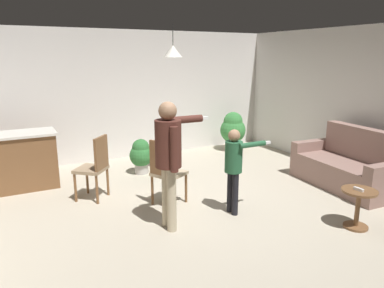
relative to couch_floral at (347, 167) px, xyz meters
The scene contains 14 objects.
ground 2.55m from the couch_floral, behind, with size 7.68×7.68×0.00m, color #B2A893.
wall_back 4.45m from the couch_floral, 125.41° to the left, with size 6.40×0.10×2.70m, color silver.
wall_right 1.27m from the couch_floral, 25.70° to the left, with size 0.10×6.40×2.70m, color silver.
couch_floral is the anchor object (origin of this frame).
kitchen_counter 5.54m from the couch_floral, 153.67° to the left, with size 1.26×0.66×0.95m.
side_table_by_couch 1.63m from the couch_floral, 135.79° to the right, with size 0.44×0.44×0.52m.
person_adult 3.38m from the couch_floral, behind, with size 0.82×0.48×1.64m.
person_child 2.37m from the couch_floral, behind, with size 0.62×0.36×1.21m.
dining_chair_by_counter 4.17m from the couch_floral, 160.32° to the left, with size 0.59×0.59×1.00m.
dining_chair_near_wall 3.14m from the couch_floral, 167.43° to the left, with size 0.57×0.57×1.00m.
potted_plant_corner 2.95m from the couch_floral, 97.28° to the left, with size 0.59×0.59×0.91m.
potted_plant_by_wall 3.67m from the couch_floral, 141.59° to the left, with size 0.43×0.43×0.66m.
spare_remote_on_table 1.67m from the couch_floral, 136.40° to the right, with size 0.04×0.13×0.04m, color white.
ceiling_light_pendant 3.56m from the couch_floral, 143.38° to the left, with size 0.32×0.32×0.55m.
Camera 1 is at (-2.55, -4.31, 2.18)m, focal length 33.87 mm.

